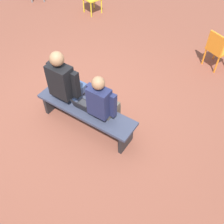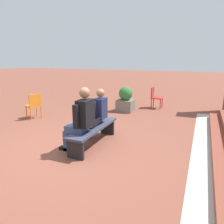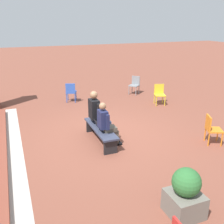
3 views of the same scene
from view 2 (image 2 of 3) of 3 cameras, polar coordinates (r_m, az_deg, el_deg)
ground_plane at (r=5.07m, az=-9.71°, el=-9.41°), size 60.00×60.00×0.00m
concrete_strip at (r=4.73m, az=22.15°, el=-12.08°), size 8.20×0.40×0.01m
bench at (r=5.11m, az=-4.86°, el=-4.80°), size 1.80×0.44×0.45m
person_student at (r=5.32m, az=-3.96°, el=-0.22°), size 0.51×0.64×1.29m
person_adult at (r=4.67m, az=-8.16°, el=-1.67°), size 0.59×0.74×1.42m
laptop at (r=5.04m, az=-4.93°, el=-3.35°), size 0.32×0.29×0.21m
plastic_chair_far_left at (r=8.98m, az=11.21°, el=4.05°), size 0.43×0.43×0.84m
plastic_chair_mid_courtyard at (r=7.73m, az=-19.70°, el=1.88°), size 0.56×0.56×0.84m
planter at (r=8.30m, az=3.56°, el=3.18°), size 0.60×0.60×0.94m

